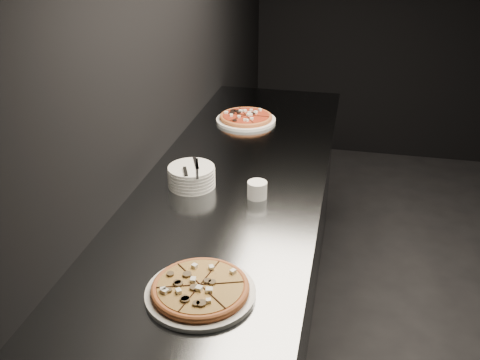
% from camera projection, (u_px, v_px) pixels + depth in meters
% --- Properties ---
extents(wall_left, '(0.02, 5.00, 2.80)m').
position_uv_depth(wall_left, '(144.00, 57.00, 2.09)').
color(wall_left, black).
rests_on(wall_left, floor).
extents(counter, '(0.74, 2.44, 0.92)m').
position_uv_depth(counter, '(237.00, 265.00, 2.45)').
color(counter, slate).
rests_on(counter, floor).
extents(pizza_mushroom, '(0.36, 0.36, 0.04)m').
position_uv_depth(pizza_mushroom, '(200.00, 290.00, 1.54)').
color(pizza_mushroom, white).
rests_on(pizza_mushroom, counter).
extents(pizza_tomato, '(0.31, 0.31, 0.04)m').
position_uv_depth(pizza_tomato, '(246.00, 118.00, 2.80)').
color(pizza_tomato, white).
rests_on(pizza_tomato, counter).
extents(plate_stack, '(0.19, 0.19, 0.08)m').
position_uv_depth(plate_stack, '(192.00, 176.00, 2.14)').
color(plate_stack, white).
rests_on(plate_stack, counter).
extents(cutlery, '(0.07, 0.20, 0.01)m').
position_uv_depth(cutlery, '(192.00, 168.00, 2.11)').
color(cutlery, '#AEB1B5').
rests_on(cutlery, plate_stack).
extents(ramekin, '(0.08, 0.08, 0.07)m').
position_uv_depth(ramekin, '(257.00, 189.00, 2.06)').
color(ramekin, white).
rests_on(ramekin, counter).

